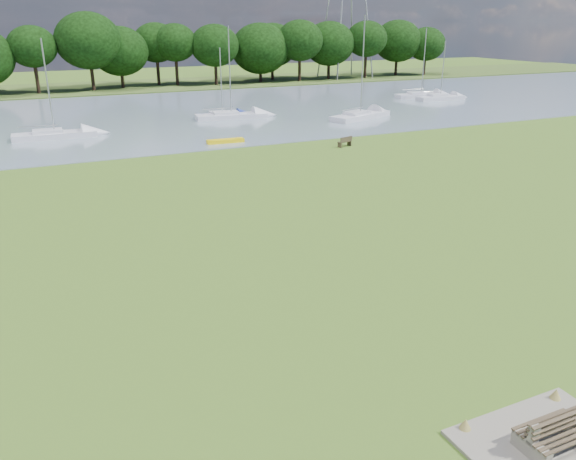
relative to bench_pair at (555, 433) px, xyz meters
name	(u,v)px	position (x,y,z in m)	size (l,w,h in m)	color
ground	(300,251)	(0.00, 14.00, -0.49)	(220.00, 220.00, 0.00)	olive
river	(131,117)	(0.00, 56.00, -0.49)	(220.00, 40.00, 0.10)	gray
far_bank	(95,89)	(0.00, 86.00, -0.49)	(220.00, 20.00, 0.40)	#4C6626
concrete_pad	(552,448)	(0.00, 0.00, -0.44)	(4.20, 3.20, 0.10)	gray
bench_pair	(555,433)	(0.00, 0.00, 0.00)	(1.80, 1.06, 0.97)	gray
riverbank_bench	(345,142)	(13.41, 32.73, -0.07)	(1.43, 0.79, 0.84)	brown
kayak	(225,141)	(4.79, 38.23, -0.28)	(3.19, 0.75, 0.32)	yellow
tree_line	(77,47)	(-2.26, 82.00, 5.83)	(137.84, 8.79, 10.64)	black
sailboat_0	(54,133)	(-8.39, 46.58, 0.03)	(7.10, 2.13, 8.45)	silver
sailboat_1	(360,114)	(21.97, 44.18, 0.06)	(8.12, 4.87, 10.38)	silver
sailboat_2	(222,113)	(8.90, 51.28, -0.03)	(5.35, 1.58, 7.19)	navy
sailboat_4	(421,94)	(38.83, 55.73, 0.02)	(7.33, 2.99, 8.97)	silver
sailboat_5	(440,96)	(39.50, 52.54, 0.04)	(6.69, 2.12, 7.41)	silver
sailboat_8	(230,114)	(9.48, 50.14, 0.02)	(7.71, 3.05, 9.37)	silver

